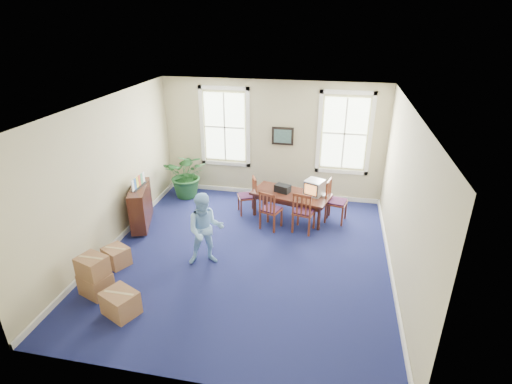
% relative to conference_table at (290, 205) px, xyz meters
% --- Properties ---
extents(floor, '(6.50, 6.50, 0.00)m').
position_rel_conference_table_xyz_m(floor, '(-0.71, -2.00, -0.33)').
color(floor, navy).
rests_on(floor, ground).
extents(ceiling, '(6.50, 6.50, 0.00)m').
position_rel_conference_table_xyz_m(ceiling, '(-0.71, -2.00, 2.87)').
color(ceiling, white).
rests_on(ceiling, ground).
extents(wall_back, '(6.50, 0.00, 6.50)m').
position_rel_conference_table_xyz_m(wall_back, '(-0.71, 1.25, 1.27)').
color(wall_back, '#C1B68B').
rests_on(wall_back, ground).
extents(wall_front, '(6.50, 0.00, 6.50)m').
position_rel_conference_table_xyz_m(wall_front, '(-0.71, -5.25, 1.27)').
color(wall_front, '#C1B68B').
rests_on(wall_front, ground).
extents(wall_left, '(0.00, 6.50, 6.50)m').
position_rel_conference_table_xyz_m(wall_left, '(-3.71, -2.00, 1.27)').
color(wall_left, '#C1B68B').
rests_on(wall_left, ground).
extents(wall_right, '(0.00, 6.50, 6.50)m').
position_rel_conference_table_xyz_m(wall_right, '(2.29, -2.00, 1.27)').
color(wall_right, '#C1B68B').
rests_on(wall_right, ground).
extents(baseboard_back, '(6.00, 0.04, 0.12)m').
position_rel_conference_table_xyz_m(baseboard_back, '(-0.71, 1.22, -0.27)').
color(baseboard_back, white).
rests_on(baseboard_back, ground).
extents(baseboard_left, '(0.04, 6.50, 0.12)m').
position_rel_conference_table_xyz_m(baseboard_left, '(-3.68, -2.00, -0.27)').
color(baseboard_left, white).
rests_on(baseboard_left, ground).
extents(baseboard_right, '(0.04, 6.50, 0.12)m').
position_rel_conference_table_xyz_m(baseboard_right, '(2.26, -2.00, -0.27)').
color(baseboard_right, white).
rests_on(baseboard_right, ground).
extents(window_left, '(1.40, 0.12, 2.20)m').
position_rel_conference_table_xyz_m(window_left, '(-2.01, 1.23, 1.57)').
color(window_left, white).
rests_on(window_left, ground).
extents(window_right, '(1.40, 0.12, 2.20)m').
position_rel_conference_table_xyz_m(window_right, '(1.19, 1.23, 1.57)').
color(window_right, white).
rests_on(window_right, ground).
extents(wall_picture, '(0.58, 0.06, 0.48)m').
position_rel_conference_table_xyz_m(wall_picture, '(-0.41, 1.20, 1.42)').
color(wall_picture, black).
rests_on(wall_picture, ground).
extents(conference_table, '(2.07, 1.33, 0.65)m').
position_rel_conference_table_xyz_m(conference_table, '(0.00, 0.00, 0.00)').
color(conference_table, '#3E1C13').
rests_on(conference_table, ground).
extents(crt_tv, '(0.56, 0.58, 0.38)m').
position_rel_conference_table_xyz_m(crt_tv, '(0.56, 0.04, 0.51)').
color(crt_tv, '#B7B7BC').
rests_on(crt_tv, conference_table).
extents(game_console, '(0.18, 0.20, 0.04)m').
position_rel_conference_table_xyz_m(game_console, '(0.82, 0.00, 0.35)').
color(game_console, white).
rests_on(game_console, conference_table).
extents(equipment_bag, '(0.43, 0.36, 0.19)m').
position_rel_conference_table_xyz_m(equipment_bag, '(-0.22, 0.04, 0.42)').
color(equipment_bag, black).
rests_on(equipment_bag, conference_table).
extents(chair_near_left, '(0.56, 0.56, 0.98)m').
position_rel_conference_table_xyz_m(chair_near_left, '(-0.39, -0.65, 0.16)').
color(chair_near_left, brown).
rests_on(chair_near_left, ground).
extents(chair_near_right, '(0.55, 0.55, 1.03)m').
position_rel_conference_table_xyz_m(chair_near_right, '(0.39, -0.65, 0.19)').
color(chair_near_right, brown).
rests_on(chair_near_right, ground).
extents(chair_end_left, '(0.56, 0.56, 0.95)m').
position_rel_conference_table_xyz_m(chair_end_left, '(-1.13, 0.00, 0.15)').
color(chair_end_left, brown).
rests_on(chair_end_left, ground).
extents(chair_end_right, '(0.57, 0.57, 1.06)m').
position_rel_conference_table_xyz_m(chair_end_right, '(1.13, 0.00, 0.21)').
color(chair_end_right, brown).
rests_on(chair_end_right, ground).
extents(man, '(0.91, 0.80, 1.55)m').
position_rel_conference_table_xyz_m(man, '(-1.45, -2.37, 0.45)').
color(man, '#91C9FF').
rests_on(man, ground).
extents(credenza, '(0.71, 1.28, 0.97)m').
position_rel_conference_table_xyz_m(credenza, '(-3.46, -1.19, 0.16)').
color(credenza, '#3E1C13').
rests_on(credenza, ground).
extents(brochure_rack, '(0.17, 0.66, 0.29)m').
position_rel_conference_table_xyz_m(brochure_rack, '(-3.44, -1.19, 0.79)').
color(brochure_rack, '#99999E').
rests_on(brochure_rack, credenza).
extents(potted_plant, '(1.28, 1.15, 1.32)m').
position_rel_conference_table_xyz_m(potted_plant, '(-2.96, 0.66, 0.33)').
color(potted_plant, '#1F5123').
rests_on(potted_plant, ground).
extents(cardboard_boxes, '(1.87, 1.87, 0.82)m').
position_rel_conference_table_xyz_m(cardboard_boxes, '(-2.93, -3.63, 0.08)').
color(cardboard_boxes, '#9F6B45').
rests_on(cardboard_boxes, ground).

